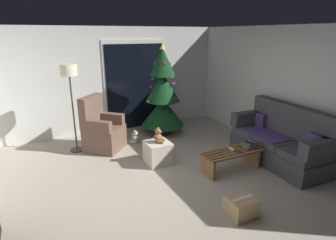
# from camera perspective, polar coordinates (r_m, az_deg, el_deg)

# --- Properties ---
(ground_plane) EXTENTS (7.00, 7.00, 0.00)m
(ground_plane) POSITION_cam_1_polar(r_m,az_deg,el_deg) (4.60, -0.52, -13.23)
(ground_plane) COLOR #9E9384
(wall_back) EXTENTS (5.72, 0.12, 2.50)m
(wall_back) POSITION_cam_1_polar(r_m,az_deg,el_deg) (6.92, -11.97, 7.97)
(wall_back) COLOR silver
(wall_back) RESTS_ON ground
(wall_right) EXTENTS (0.12, 6.00, 2.50)m
(wall_right) POSITION_cam_1_polar(r_m,az_deg,el_deg) (5.92, 25.21, 5.11)
(wall_right) COLOR silver
(wall_right) RESTS_ON ground
(patio_door_frame) EXTENTS (1.60, 0.02, 2.20)m
(patio_door_frame) POSITION_cam_1_polar(r_m,az_deg,el_deg) (7.07, -6.71, 7.19)
(patio_door_frame) COLOR silver
(patio_door_frame) RESTS_ON ground
(patio_door_glass) EXTENTS (1.50, 0.02, 2.10)m
(patio_door_glass) POSITION_cam_1_polar(r_m,az_deg,el_deg) (7.06, -6.64, 6.77)
(patio_door_glass) COLOR black
(patio_door_glass) RESTS_ON ground
(couch) EXTENTS (0.89, 1.98, 1.08)m
(couch) POSITION_cam_1_polar(r_m,az_deg,el_deg) (5.63, 22.08, -4.14)
(couch) COLOR #3D3D42
(couch) RESTS_ON ground
(coffee_table) EXTENTS (1.10, 0.40, 0.37)m
(coffee_table) POSITION_cam_1_polar(r_m,az_deg,el_deg) (5.06, 12.93, -7.51)
(coffee_table) COLOR olive
(coffee_table) RESTS_ON ground
(remote_white) EXTENTS (0.05, 0.16, 0.02)m
(remote_white) POSITION_cam_1_polar(r_m,az_deg,el_deg) (5.07, 12.93, -5.81)
(remote_white) COLOR silver
(remote_white) RESTS_ON coffee_table
(remote_graphite) EXTENTS (0.11, 0.16, 0.02)m
(remote_graphite) POSITION_cam_1_polar(r_m,az_deg,el_deg) (4.98, 14.23, -6.31)
(remote_graphite) COLOR #333338
(remote_graphite) RESTS_ON coffee_table
(book_stack) EXTENTS (0.27, 0.22, 0.09)m
(book_stack) POSITION_cam_1_polar(r_m,az_deg,el_deg) (5.22, 16.49, -5.01)
(book_stack) COLOR #A32D28
(book_stack) RESTS_ON coffee_table
(cell_phone) EXTENTS (0.10, 0.16, 0.01)m
(cell_phone) POSITION_cam_1_polar(r_m,az_deg,el_deg) (5.20, 16.34, -4.47)
(cell_phone) COLOR black
(cell_phone) RESTS_ON book_stack
(christmas_tree) EXTENTS (1.02, 1.02, 2.12)m
(christmas_tree) POSITION_cam_1_polar(r_m,az_deg,el_deg) (6.54, -1.11, 5.00)
(christmas_tree) COLOR #4C1E19
(christmas_tree) RESTS_ON ground
(armchair) EXTENTS (0.97, 0.97, 1.13)m
(armchair) POSITION_cam_1_polar(r_m,az_deg,el_deg) (5.94, -13.42, -2.16)
(armchair) COLOR brown
(armchair) RESTS_ON ground
(floor_lamp) EXTENTS (0.32, 0.32, 1.78)m
(floor_lamp) POSITION_cam_1_polar(r_m,az_deg,el_deg) (5.74, -19.57, 8.03)
(floor_lamp) COLOR #2D2D30
(floor_lamp) RESTS_ON ground
(ottoman) EXTENTS (0.44, 0.44, 0.42)m
(ottoman) POSITION_cam_1_polar(r_m,az_deg,el_deg) (5.22, -2.07, -6.73)
(ottoman) COLOR beige
(ottoman) RESTS_ON ground
(teddy_bear_chestnut) EXTENTS (0.22, 0.21, 0.29)m
(teddy_bear_chestnut) POSITION_cam_1_polar(r_m,az_deg,el_deg) (5.09, -1.99, -3.36)
(teddy_bear_chestnut) COLOR brown
(teddy_bear_chestnut) RESTS_ON ottoman
(teddy_bear_cream_by_tree) EXTENTS (0.19, 0.20, 0.29)m
(teddy_bear_cream_by_tree) POSITION_cam_1_polar(r_m,az_deg,el_deg) (6.23, -6.82, -3.60)
(teddy_bear_cream_by_tree) COLOR beige
(teddy_bear_cream_by_tree) RESTS_ON ground
(cardboard_box_taped_mid_floor) EXTENTS (0.38, 0.35, 0.26)m
(cardboard_box_taped_mid_floor) POSITION_cam_1_polar(r_m,az_deg,el_deg) (4.02, 14.88, -16.79)
(cardboard_box_taped_mid_floor) COLOR tan
(cardboard_box_taped_mid_floor) RESTS_ON ground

